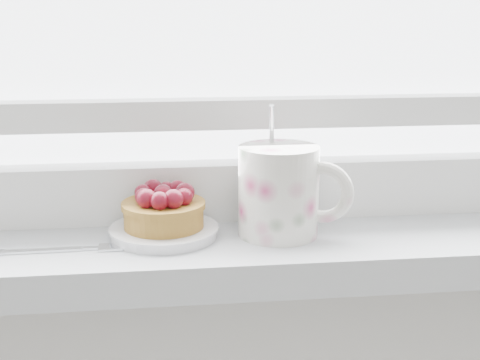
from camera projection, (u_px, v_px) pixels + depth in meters
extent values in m
cube|color=silver|center=(230.00, 251.00, 0.77)|extent=(1.60, 0.20, 0.04)
cube|color=white|center=(223.00, 189.00, 0.83)|extent=(1.30, 0.05, 0.07)
cube|color=white|center=(223.00, 113.00, 0.80)|extent=(1.30, 0.04, 0.04)
cylinder|color=silver|center=(164.00, 232.00, 0.76)|extent=(0.12, 0.12, 0.01)
cylinder|color=brown|center=(164.00, 214.00, 0.75)|extent=(0.09, 0.09, 0.03)
cylinder|color=brown|center=(163.00, 205.00, 0.75)|extent=(0.09, 0.09, 0.01)
sphere|color=#490813|center=(163.00, 194.00, 0.75)|extent=(0.02, 0.02, 0.02)
sphere|color=#490813|center=(185.00, 192.00, 0.75)|extent=(0.02, 0.02, 0.02)
sphere|color=#490813|center=(177.00, 189.00, 0.77)|extent=(0.02, 0.02, 0.02)
sphere|color=#490813|center=(166.00, 190.00, 0.77)|extent=(0.02, 0.02, 0.02)
sphere|color=#490813|center=(153.00, 189.00, 0.77)|extent=(0.02, 0.02, 0.02)
sphere|color=#490813|center=(143.00, 193.00, 0.76)|extent=(0.02, 0.02, 0.02)
sphere|color=#490813|center=(144.00, 197.00, 0.74)|extent=(0.02, 0.02, 0.02)
sphere|color=#490813|center=(147.00, 199.00, 0.73)|extent=(0.02, 0.02, 0.02)
sphere|color=#490813|center=(160.00, 201.00, 0.72)|extent=(0.02, 0.02, 0.02)
sphere|color=#490813|center=(173.00, 199.00, 0.73)|extent=(0.02, 0.02, 0.02)
sphere|color=#490813|center=(184.00, 197.00, 0.74)|extent=(0.02, 0.02, 0.02)
cylinder|color=silver|center=(278.00, 191.00, 0.76)|extent=(0.12, 0.12, 0.10)
cylinder|color=black|center=(279.00, 150.00, 0.74)|extent=(0.08, 0.08, 0.01)
torus|color=silver|center=(322.00, 192.00, 0.74)|extent=(0.07, 0.04, 0.07)
cylinder|color=silver|center=(272.00, 131.00, 0.76)|extent=(0.01, 0.03, 0.06)
cube|color=silver|center=(38.00, 251.00, 0.71)|extent=(0.09, 0.01, 0.00)
cube|color=silver|center=(91.00, 248.00, 0.72)|extent=(0.02, 0.01, 0.00)
cube|color=silver|center=(111.00, 247.00, 0.72)|extent=(0.03, 0.02, 0.00)
cube|color=silver|center=(135.00, 249.00, 0.72)|extent=(0.03, 0.00, 0.00)
cube|color=silver|center=(135.00, 247.00, 0.72)|extent=(0.03, 0.00, 0.00)
cube|color=silver|center=(135.00, 245.00, 0.73)|extent=(0.03, 0.00, 0.00)
cube|color=silver|center=(135.00, 243.00, 0.73)|extent=(0.03, 0.00, 0.00)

